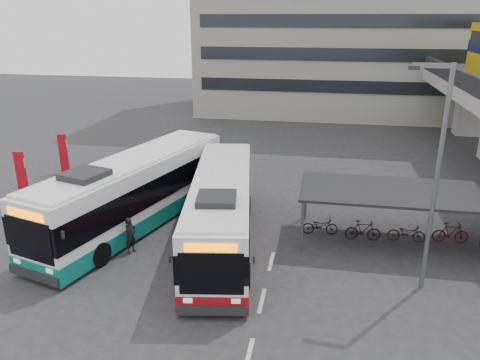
% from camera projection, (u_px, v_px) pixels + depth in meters
% --- Properties ---
extents(ground, '(120.00, 120.00, 0.00)m').
position_uv_depth(ground, '(215.00, 256.00, 20.65)').
color(ground, '#28282B').
rests_on(ground, ground).
extents(bike_shelter, '(10.00, 4.00, 2.54)m').
position_uv_depth(bike_shelter, '(409.00, 212.00, 21.49)').
color(bike_shelter, '#595B60').
rests_on(bike_shelter, ground).
extents(road_markings, '(0.15, 7.60, 0.01)m').
position_uv_depth(road_markings, '(262.00, 301.00, 17.44)').
color(road_markings, beige).
rests_on(road_markings, ground).
extents(bus_main, '(4.41, 12.12, 3.51)m').
position_uv_depth(bus_main, '(222.00, 210.00, 21.38)').
color(bus_main, white).
rests_on(bus_main, ground).
extents(bus_teal, '(6.15, 13.00, 3.77)m').
position_uv_depth(bus_teal, '(135.00, 192.00, 23.27)').
color(bus_teal, white).
rests_on(bus_teal, ground).
extents(pedestrian, '(0.59, 0.71, 1.66)m').
position_uv_depth(pedestrian, '(130.00, 235.00, 20.74)').
color(pedestrian, black).
rests_on(pedestrian, ground).
extents(lamp_post, '(1.51, 0.24, 8.58)m').
position_uv_depth(lamp_post, '(435.00, 168.00, 16.70)').
color(lamp_post, '#595B60').
rests_on(lamp_post, ground).
extents(sign_totem_mid, '(0.60, 0.21, 2.78)m').
position_uv_depth(sign_totem_mid, '(21.00, 174.00, 26.89)').
color(sign_totem_mid, '#AC0A16').
rests_on(sign_totem_mid, ground).
extents(sign_totem_north, '(0.57, 0.26, 2.65)m').
position_uv_depth(sign_totem_north, '(63.00, 153.00, 31.33)').
color(sign_totem_north, '#AC0A16').
rests_on(sign_totem_north, ground).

